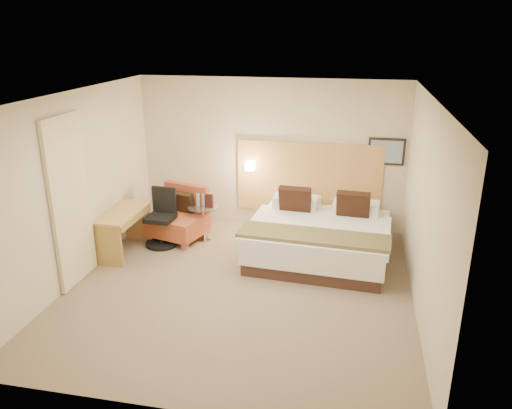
% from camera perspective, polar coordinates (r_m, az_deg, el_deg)
% --- Properties ---
extents(floor, '(4.80, 5.00, 0.02)m').
position_cam_1_polar(floor, '(7.26, -1.85, -9.47)').
color(floor, '#827058').
rests_on(floor, ground).
extents(ceiling, '(4.80, 5.00, 0.02)m').
position_cam_1_polar(ceiling, '(6.39, -2.12, 12.35)').
color(ceiling, white).
rests_on(ceiling, floor).
extents(wall_back, '(4.80, 0.02, 2.70)m').
position_cam_1_polar(wall_back, '(9.06, 1.69, 5.79)').
color(wall_back, beige).
rests_on(wall_back, floor).
extents(wall_front, '(4.80, 0.02, 2.70)m').
position_cam_1_polar(wall_front, '(4.50, -9.44, -9.49)').
color(wall_front, beige).
rests_on(wall_front, floor).
extents(wall_left, '(0.02, 5.00, 2.70)m').
position_cam_1_polar(wall_left, '(7.61, -19.94, 1.86)').
color(wall_left, beige).
rests_on(wall_left, floor).
extents(wall_right, '(0.02, 5.00, 2.70)m').
position_cam_1_polar(wall_right, '(6.60, 18.84, -0.65)').
color(wall_right, beige).
rests_on(wall_right, floor).
extents(headboard_panel, '(2.60, 0.04, 1.30)m').
position_cam_1_polar(headboard_panel, '(9.04, 6.01, 3.03)').
color(headboard_panel, tan).
rests_on(headboard_panel, wall_back).
extents(art_frame, '(0.62, 0.03, 0.47)m').
position_cam_1_polar(art_frame, '(8.89, 14.67, 5.88)').
color(art_frame, black).
rests_on(art_frame, wall_back).
extents(art_canvas, '(0.54, 0.01, 0.39)m').
position_cam_1_polar(art_canvas, '(8.87, 14.68, 5.85)').
color(art_canvas, '#758CA1').
rests_on(art_canvas, wall_back).
extents(lamp_arm, '(0.02, 0.12, 0.02)m').
position_cam_1_polar(lamp_arm, '(9.09, -0.60, 4.54)').
color(lamp_arm, silver).
rests_on(lamp_arm, wall_back).
extents(lamp_shade, '(0.15, 0.15, 0.15)m').
position_cam_1_polar(lamp_shade, '(9.03, -0.68, 4.45)').
color(lamp_shade, '#FFEDC6').
rests_on(lamp_shade, wall_back).
extents(curtain, '(0.06, 0.90, 2.42)m').
position_cam_1_polar(curtain, '(7.42, -20.47, 0.30)').
color(curtain, beige).
rests_on(curtain, wall_left).
extents(bottle_a, '(0.07, 0.07, 0.22)m').
position_cam_1_polar(bottle_a, '(8.64, -6.64, 0.53)').
color(bottle_a, '#83B2CB').
rests_on(bottle_a, side_table).
extents(bottle_b, '(0.07, 0.07, 0.22)m').
position_cam_1_polar(bottle_b, '(8.64, -5.97, 0.56)').
color(bottle_b, '#9CDAF2').
rests_on(bottle_b, side_table).
extents(menu_folder, '(0.15, 0.07, 0.24)m').
position_cam_1_polar(menu_folder, '(8.53, -5.39, 0.41)').
color(menu_folder, '#351615').
rests_on(menu_folder, side_table).
extents(bed, '(2.31, 2.26, 1.06)m').
position_cam_1_polar(bed, '(8.11, 7.31, -3.56)').
color(bed, '#3B241D').
rests_on(bed, floor).
extents(lounge_chair, '(1.05, 0.97, 0.92)m').
position_cam_1_polar(lounge_chair, '(8.82, -8.71, -1.53)').
color(lounge_chair, '#A7754E').
rests_on(lounge_chair, floor).
extents(side_table, '(0.59, 0.59, 0.60)m').
position_cam_1_polar(side_table, '(8.71, -5.99, -1.90)').
color(side_table, white).
rests_on(side_table, floor).
extents(desk, '(0.55, 1.15, 0.71)m').
position_cam_1_polar(desk, '(8.37, -14.88, -1.77)').
color(desk, tan).
rests_on(desk, floor).
extents(desk_chair, '(0.57, 0.57, 0.97)m').
position_cam_1_polar(desk_chair, '(8.59, -10.70, -2.00)').
color(desk_chair, black).
rests_on(desk_chair, floor).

